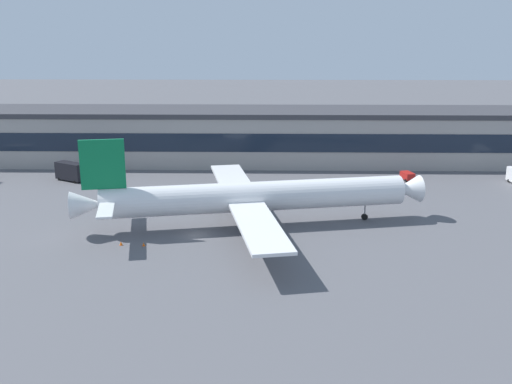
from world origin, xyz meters
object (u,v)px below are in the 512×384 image
baggage_tug (407,176)px  catering_truck (71,171)px  traffic_cone_1 (121,243)px  airliner (250,197)px  traffic_cone_0 (144,244)px

baggage_tug → catering_truck: bearing=-178.5°
catering_truck → traffic_cone_1: bearing=-62.8°
airliner → baggage_tug: airliner is taller
airliner → traffic_cone_1: airliner is taller
baggage_tug → catering_truck: 75.21m
airliner → traffic_cone_0: bearing=-148.9°
airliner → catering_truck: size_ratio=7.98×
traffic_cone_1 → baggage_tug: bearing=37.9°
catering_truck → traffic_cone_0: catering_truck is taller
baggage_tug → catering_truck: size_ratio=0.53×
traffic_cone_0 → traffic_cone_1: size_ratio=0.89×
baggage_tug → airliner: bearing=-136.3°
catering_truck → traffic_cone_0: 47.48m
airliner → traffic_cone_0: size_ratio=104.41×
traffic_cone_1 → catering_truck: bearing=117.2°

